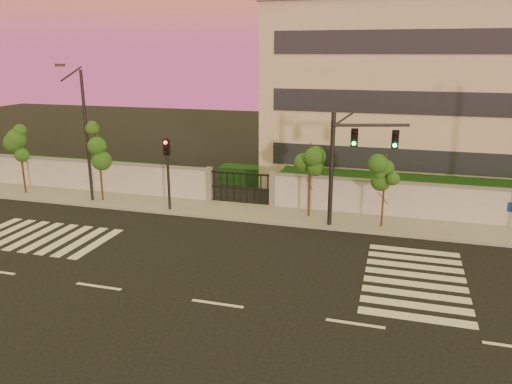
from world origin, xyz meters
The scene contains 13 objects.
ground centered at (0.00, 0.00, 0.00)m, with size 120.00×120.00×0.00m, color black.
sidewalk centered at (0.00, 10.50, 0.07)m, with size 60.00×3.00×0.15m, color gray.
perimeter_wall centered at (0.10, 12.00, 1.07)m, with size 60.00×0.36×2.20m.
hedge_row centered at (1.17, 14.74, 0.82)m, with size 41.00×4.25×1.80m.
institutional_building centered at (9.00, 21.99, 6.16)m, with size 24.40×12.40×12.25m.
road_markings centered at (-1.58, 3.76, 0.01)m, with size 57.00×7.62×0.02m.
street_tree_b centered at (-16.99, 10.17, 3.40)m, with size 1.58×1.26×4.62m.
street_tree_c centered at (-11.31, 10.17, 3.57)m, with size 1.51×1.20×4.85m.
street_tree_d centered at (1.44, 10.63, 3.11)m, with size 1.59×1.26×4.22m.
street_tree_e centered at (5.41, 9.99, 2.96)m, with size 1.34×1.07×4.02m.
traffic_signal_main centered at (3.50, 9.48, 3.83)m, with size 3.78×1.20×6.06m.
traffic_signal_secondary centered at (-6.52, 9.55, 2.78)m, with size 0.34×0.34×4.38m.
streetlight_west centered at (-11.92, 9.77, 4.50)m, with size 0.50×2.00×8.32m.
Camera 1 is at (5.99, -15.47, 8.92)m, focal length 35.00 mm.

